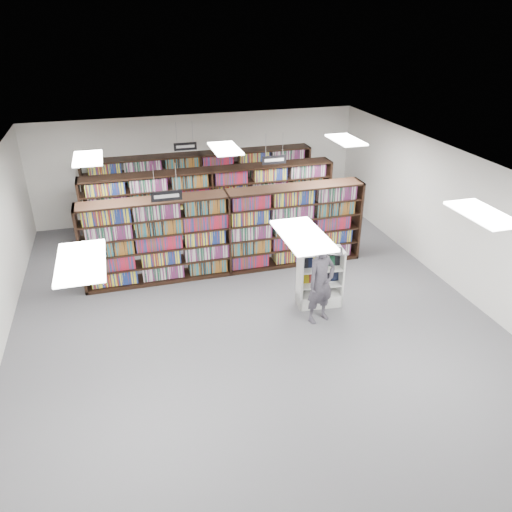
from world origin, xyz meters
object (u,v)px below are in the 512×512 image
object	(u,v)px
endcap_display	(319,285)
open_book	(326,250)
bookshelf_row_near	(228,233)
shopper	(321,282)

from	to	relation	value
endcap_display	open_book	xyz separation A→B (m)	(0.06, -0.11, 0.92)
bookshelf_row_near	shopper	size ratio (longest dim) A/B	3.82
open_book	shopper	size ratio (longest dim) A/B	0.44
shopper	bookshelf_row_near	bearing A→B (deg)	100.22
endcap_display	shopper	xyz separation A→B (m)	(-0.24, -0.63, 0.44)
endcap_display	open_book	size ratio (longest dim) A/B	1.70
bookshelf_row_near	endcap_display	xyz separation A→B (m)	(1.61, -2.07, -0.58)
open_book	shopper	distance (m)	0.76
open_book	shopper	bearing A→B (deg)	-97.86
endcap_display	shopper	world-z (taller)	shopper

